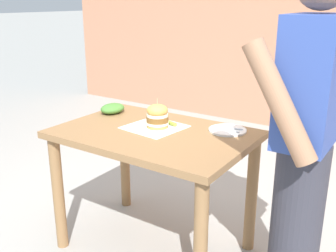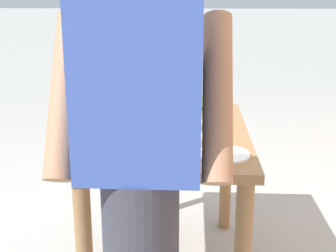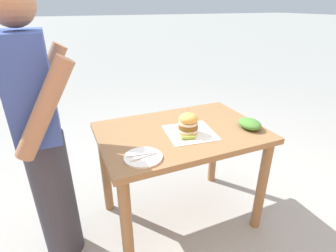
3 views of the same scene
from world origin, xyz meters
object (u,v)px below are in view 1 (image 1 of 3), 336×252
patio_table (154,153)px  pickle_spear (171,123)px  sandwich (157,116)px  side_plate_with_forks (227,130)px  side_salad (113,108)px  diner_across_table (304,146)px

patio_table → pickle_spear: bearing=171.4°
sandwich → side_plate_with_forks: 0.42m
sandwich → side_salad: sandwich is taller
diner_across_table → sandwich: bearing=-96.9°
patio_table → side_salad: (-0.16, -0.45, 0.17)m
pickle_spear → side_plate_with_forks: 0.35m
patio_table → side_plate_with_forks: bearing=124.0°
side_plate_with_forks → diner_across_table: (0.28, 0.51, 0.10)m
sandwich → diner_across_table: 0.89m
side_plate_with_forks → diner_across_table: bearing=60.7°
sandwich → side_salad: 0.45m
sandwich → pickle_spear: bearing=153.9°
patio_table → pickle_spear: (-0.15, 0.02, 0.15)m
side_salad → pickle_spear: bearing=88.5°
side_plate_with_forks → diner_across_table: diner_across_table is taller
patio_table → sandwich: 0.22m
patio_table → sandwich: sandwich is taller
sandwich → diner_across_table: diner_across_table is taller
sandwich → side_plate_with_forks: bearing=115.3°
side_salad → side_plate_with_forks: bearing=95.8°
patio_table → sandwich: bearing=-164.0°
side_plate_with_forks → side_salad: size_ratio=1.22×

